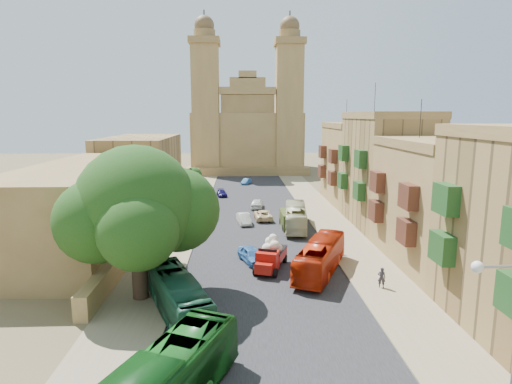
{
  "coord_description": "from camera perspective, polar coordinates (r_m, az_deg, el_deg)",
  "views": [
    {
      "loc": [
        -2.16,
        -26.28,
        13.35
      ],
      "look_at": [
        0.0,
        26.0,
        4.0
      ],
      "focal_mm": 30.0,
      "sensor_mm": 36.0,
      "label": 1
    }
  ],
  "objects": [
    {
      "name": "ground",
      "position": [
        29.56,
        2.17,
        -16.73
      ],
      "size": [
        260.0,
        260.0,
        0.0
      ],
      "primitive_type": "plane",
      "color": "brown"
    },
    {
      "name": "townhouse_c",
      "position": [
        54.77,
        16.99,
        2.93
      ],
      "size": [
        9.0,
        14.0,
        17.4
      ],
      "color": "olive",
      "rests_on": "ground"
    },
    {
      "name": "west_building_low",
      "position": [
        47.92,
        -21.63,
        -1.6
      ],
      "size": [
        10.0,
        28.0,
        8.4
      ],
      "primitive_type": "cube",
      "color": "brown",
      "rests_on": "ground"
    },
    {
      "name": "car_blue_b",
      "position": [
        84.63,
        -1.32,
        1.43
      ],
      "size": [
        2.27,
        3.52,
        1.1
      ],
      "primitive_type": "imported",
      "rotation": [
        0.0,
        0.0,
        -0.36
      ],
      "color": "#2D639C",
      "rests_on": "ground"
    },
    {
      "name": "street_tree_d",
      "position": [
        75.41,
        -8.32,
        2.16
      ],
      "size": [
        2.95,
        2.95,
        4.53
      ],
      "color": "#35241A",
      "rests_on": "ground"
    },
    {
      "name": "car_cream",
      "position": [
        55.72,
        0.95,
        -3.06
      ],
      "size": [
        2.38,
        4.71,
        1.28
      ],
      "primitive_type": "imported",
      "rotation": [
        0.0,
        0.0,
        3.2
      ],
      "color": "beige",
      "rests_on": "ground"
    },
    {
      "name": "road_surface",
      "position": [
        57.89,
        -0.16,
        -3.2
      ],
      "size": [
        14.0,
        140.0,
        0.01
      ],
      "primitive_type": "cube",
      "color": "black",
      "rests_on": "ground"
    },
    {
      "name": "townhouse_b",
      "position": [
        42.15,
        23.12,
        -1.21
      ],
      "size": [
        9.0,
        14.0,
        14.9
      ],
      "color": "olive",
      "rests_on": "ground"
    },
    {
      "name": "ficus_tree",
      "position": [
        31.84,
        -15.47,
        -2.25
      ],
      "size": [
        11.38,
        10.47,
        11.38
      ],
      "color": "#35241A",
      "rests_on": "ground"
    },
    {
      "name": "bus_cream_east",
      "position": [
        51.5,
        5.31,
        -3.32
      ],
      "size": [
        3.52,
        10.32,
        2.82
      ],
      "primitive_type": "imported",
      "rotation": [
        0.0,
        0.0,
        3.03
      ],
      "color": "beige",
      "rests_on": "ground"
    },
    {
      "name": "kerb_east",
      "position": [
        58.55,
        6.71,
        -3.06
      ],
      "size": [
        0.25,
        140.0,
        0.12
      ],
      "primitive_type": "cube",
      "color": "#807154",
      "rests_on": "ground"
    },
    {
      "name": "streetlamp",
      "position": [
        19.19,
        30.3,
        -16.48
      ],
      "size": [
        2.11,
        0.44,
        8.22
      ],
      "color": "gray",
      "rests_on": "ground"
    },
    {
      "name": "car_dkblue",
      "position": [
        71.96,
        -4.59,
        -0.16
      ],
      "size": [
        2.09,
        3.91,
        1.08
      ],
      "primitive_type": "imported",
      "rotation": [
        0.0,
        0.0,
        0.16
      ],
      "color": "#0F0C42",
      "rests_on": "ground"
    },
    {
      "name": "car_white_b",
      "position": [
        62.51,
        0.12,
        -1.54
      ],
      "size": [
        2.1,
        4.32,
        1.42
      ],
      "primitive_type": "imported",
      "rotation": [
        0.0,
        0.0,
        3.04
      ],
      "color": "silver",
      "rests_on": "ground"
    },
    {
      "name": "townhouse_d",
      "position": [
        68.13,
        13.09,
        3.81
      ],
      "size": [
        9.0,
        14.0,
        15.9
      ],
      "color": "olive",
      "rests_on": "ground"
    },
    {
      "name": "west_wall",
      "position": [
        49.03,
        -14.51,
        -4.91
      ],
      "size": [
        1.0,
        40.0,
        1.8
      ],
      "primitive_type": "cube",
      "color": "olive",
      "rests_on": "ground"
    },
    {
      "name": "olive_pickup",
      "position": [
        51.96,
        4.52,
        -3.72
      ],
      "size": [
        2.16,
        4.69,
        1.93
      ],
      "color": "#3A481B",
      "rests_on": "ground"
    },
    {
      "name": "car_white_a",
      "position": [
        53.53,
        -1.63,
        -3.59
      ],
      "size": [
        2.01,
        4.16,
        1.32
      ],
      "primitive_type": "imported",
      "rotation": [
        0.0,
        0.0,
        0.16
      ],
      "color": "beige",
      "rests_on": "ground"
    },
    {
      "name": "pedestrian_c",
      "position": [
        42.91,
        10.84,
        -7.16
      ],
      "size": [
        0.39,
        0.87,
        1.47
      ],
      "primitive_type": "imported",
      "rotation": [
        0.0,
        0.0,
        4.75
      ],
      "color": "#303032",
      "rests_on": "ground"
    },
    {
      "name": "street_tree_b",
      "position": [
        51.92,
        -11.01,
        -1.45
      ],
      "size": [
        3.01,
        3.01,
        4.63
      ],
      "color": "#35241A",
      "rests_on": "ground"
    },
    {
      "name": "car_blue_a",
      "position": [
        39.85,
        -0.58,
        -8.38
      ],
      "size": [
        2.94,
        4.4,
        1.39
      ],
      "primitive_type": "imported",
      "rotation": [
        0.0,
        0.0,
        0.35
      ],
      "color": "#346EB0",
      "rests_on": "ground"
    },
    {
      "name": "sidewalk_west",
      "position": [
        58.31,
        -9.55,
        -3.24
      ],
      "size": [
        5.0,
        140.0,
        0.01
      ],
      "primitive_type": "cube",
      "color": "#807154",
      "rests_on": "ground"
    },
    {
      "name": "west_building_mid",
      "position": [
        72.53,
        -14.99,
        3.18
      ],
      "size": [
        10.0,
        22.0,
        10.0
      ],
      "primitive_type": "cube",
      "color": "olive",
      "rests_on": "ground"
    },
    {
      "name": "street_tree_a",
      "position": [
        40.37,
        -13.53,
        -4.67
      ],
      "size": [
        3.14,
        3.14,
        4.83
      ],
      "color": "#35241A",
      "rests_on": "ground"
    },
    {
      "name": "pedestrian_a",
      "position": [
        35.6,
        16.4,
        -10.89
      ],
      "size": [
        0.7,
        0.56,
        1.66
      ],
      "primitive_type": "imported",
      "rotation": [
        0.0,
        0.0,
        2.84
      ],
      "color": "#29262F",
      "rests_on": "ground"
    },
    {
      "name": "kerb_west",
      "position": [
        58.04,
        -7.1,
        -3.19
      ],
      "size": [
        0.25,
        140.0,
        0.12
      ],
      "primitive_type": "cube",
      "color": "#807154",
      "rests_on": "ground"
    },
    {
      "name": "red_truck",
      "position": [
        38.03,
        1.98,
        -8.34
      ],
      "size": [
        3.39,
        5.38,
        2.97
      ],
      "color": "#A3150C",
      "rests_on": "ground"
    },
    {
      "name": "sidewalk_east",
      "position": [
        59.01,
        9.11,
        -3.07
      ],
      "size": [
        5.0,
        140.0,
        0.01
      ],
      "primitive_type": "cube",
      "color": "#807154",
      "rests_on": "ground"
    },
    {
      "name": "street_tree_c",
      "position": [
        63.61,
        -9.41,
        0.74
      ],
      "size": [
        3.03,
        3.03,
        4.67
      ],
      "color": "#35241A",
      "rests_on": "ground"
    },
    {
      "name": "church",
      "position": [
        104.99,
        -1.19,
        8.04
      ],
      "size": [
        28.0,
        22.5,
        36.3
      ],
      "color": "olive",
      "rests_on": "ground"
    },
    {
      "name": "bus_red_east",
      "position": [
        37.49,
        8.59,
        -8.55
      ],
      "size": [
        6.25,
        10.29,
        2.84
      ],
      "primitive_type": "imported",
      "rotation": [
        0.0,
        0.0,
        2.73
      ],
      "color": "#A71F07",
      "rests_on": "ground"
    },
    {
      "name": "bus_green_north",
      "position": [
        30.07,
        -10.35,
        -13.46
      ],
      "size": [
        5.93,
        10.2,
        2.8
      ],
      "primitive_type": "imported",
      "rotation": [
        0.0,
        0.0,
        0.38
      ],
      "color": "#1B4C34",
      "rests_on": "ground"
    }
  ]
}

